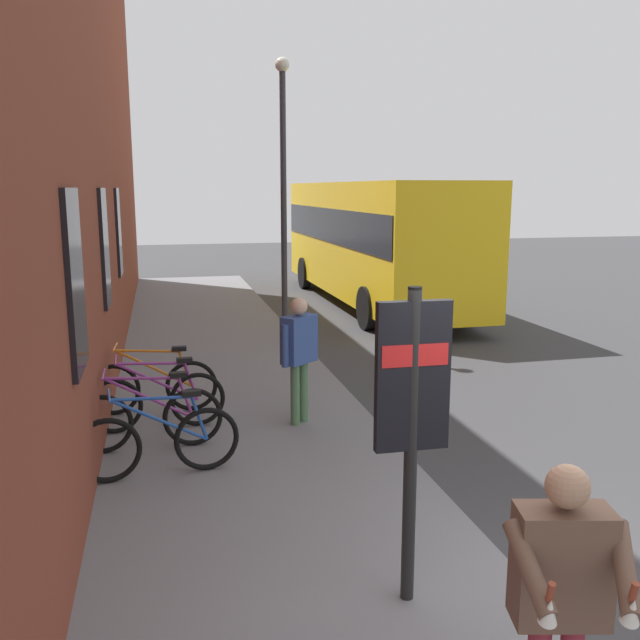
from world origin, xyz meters
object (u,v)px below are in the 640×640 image
(tourist_with_hotdogs, at_px, (562,585))
(street_lamp, at_px, (283,179))
(bicycle_far_end, at_px, (149,418))
(bicycle_beside_lamp, at_px, (159,442))
(bicycle_under_window, at_px, (157,400))
(pedestrian_near_bus, at_px, (299,347))
(transit_info_sign, at_px, (412,397))
(bicycle_mid_rack, at_px, (154,386))
(city_bus, at_px, (373,235))

(tourist_with_hotdogs, bearing_deg, street_lamp, -2.64)
(bicycle_far_end, bearing_deg, bicycle_beside_lamp, -172.00)
(bicycle_under_window, distance_m, pedestrian_near_bus, 1.95)
(pedestrian_near_bus, bearing_deg, transit_info_sign, -179.90)
(bicycle_under_window, distance_m, tourist_with_hotdogs, 6.22)
(bicycle_far_end, height_order, bicycle_mid_rack, same)
(bicycle_far_end, xyz_separation_m, transit_info_sign, (-3.54, -1.94, 1.21))
(bicycle_beside_lamp, relative_size, pedestrian_near_bus, 1.05)
(bicycle_beside_lamp, relative_size, bicycle_far_end, 1.00)
(bicycle_beside_lamp, xyz_separation_m, city_bus, (10.87, -5.85, 1.41))
(bicycle_far_end, distance_m, city_bus, 11.77)
(transit_info_sign, distance_m, tourist_with_hotdogs, 1.71)
(city_bus, relative_size, tourist_with_hotdogs, 6.17)
(bicycle_mid_rack, bearing_deg, transit_info_sign, -159.01)
(bicycle_under_window, xyz_separation_m, transit_info_sign, (-4.22, -1.84, 1.21))
(bicycle_under_window, bearing_deg, bicycle_mid_rack, 3.81)
(pedestrian_near_bus, bearing_deg, bicycle_far_end, 104.85)
(city_bus, height_order, tourist_with_hotdogs, city_bus)
(bicycle_under_window, xyz_separation_m, bicycle_mid_rack, (0.70, 0.05, -0.00))
(bicycle_beside_lamp, height_order, pedestrian_near_bus, pedestrian_near_bus)
(bicycle_under_window, bearing_deg, transit_info_sign, -156.42)
(street_lamp, bearing_deg, tourist_with_hotdogs, 177.36)
(bicycle_far_end, height_order, bicycle_under_window, same)
(bicycle_beside_lamp, relative_size, transit_info_sign, 0.74)
(bicycle_under_window, xyz_separation_m, tourist_with_hotdogs, (-5.83, -2.07, 0.66))
(bicycle_far_end, relative_size, bicycle_mid_rack, 1.00)
(bicycle_beside_lamp, bearing_deg, street_lamp, -21.73)
(transit_info_sign, bearing_deg, tourist_with_hotdogs, -171.87)
(bicycle_mid_rack, relative_size, tourist_with_hotdogs, 1.04)
(transit_info_sign, height_order, city_bus, city_bus)
(bicycle_beside_lamp, height_order, city_bus, city_bus)
(bicycle_mid_rack, xyz_separation_m, city_bus, (8.67, -5.91, 1.41))
(pedestrian_near_bus, xyz_separation_m, tourist_with_hotdogs, (-5.66, -0.24, 0.02))
(bicycle_far_end, distance_m, tourist_with_hotdogs, 5.62)
(city_bus, bearing_deg, bicycle_far_end, 149.33)
(bicycle_far_end, bearing_deg, bicycle_mid_rack, -2.06)
(bicycle_under_window, bearing_deg, bicycle_beside_lamp, -179.28)
(transit_info_sign, distance_m, city_bus, 14.18)
(bicycle_under_window, height_order, pedestrian_near_bus, pedestrian_near_bus)
(bicycle_beside_lamp, height_order, tourist_with_hotdogs, tourist_with_hotdogs)
(pedestrian_near_bus, bearing_deg, street_lamp, -8.20)
(bicycle_far_end, height_order, transit_info_sign, transit_info_sign)
(bicycle_mid_rack, height_order, transit_info_sign, transit_info_sign)
(bicycle_under_window, relative_size, bicycle_mid_rack, 1.00)
(transit_info_sign, bearing_deg, bicycle_mid_rack, 20.99)
(bicycle_far_end, relative_size, bicycle_under_window, 1.00)
(bicycle_far_end, distance_m, transit_info_sign, 4.22)
(bicycle_far_end, height_order, street_lamp, street_lamp)
(transit_info_sign, height_order, pedestrian_near_bus, transit_info_sign)
(bicycle_beside_lamp, xyz_separation_m, transit_info_sign, (-2.72, -1.82, 1.21))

